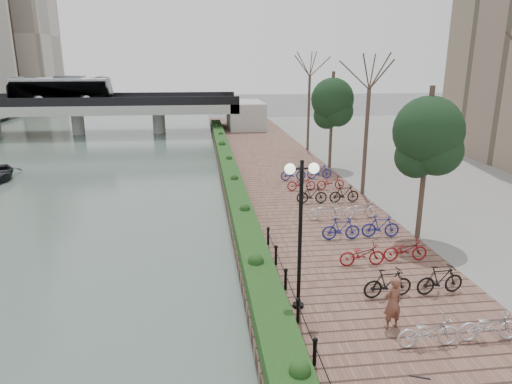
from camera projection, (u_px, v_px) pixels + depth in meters
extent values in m
cube|color=#4F635C|center=(9.00, 176.00, 32.69)|extent=(30.00, 130.00, 0.02)
cube|color=brown|center=(290.00, 193.00, 27.67)|extent=(8.00, 75.00, 0.50)
cube|color=#163613|center=(231.00, 176.00, 29.51)|extent=(1.10, 56.00, 0.60)
cylinder|color=black|center=(315.00, 353.00, 11.45)|extent=(0.10, 0.10, 0.70)
cylinder|color=black|center=(298.00, 311.00, 13.36)|extent=(0.10, 0.10, 0.70)
cylinder|color=black|center=(286.00, 280.00, 15.27)|extent=(0.10, 0.10, 0.70)
cylinder|color=black|center=(276.00, 256.00, 17.18)|extent=(0.10, 0.10, 0.70)
cylinder|color=black|center=(268.00, 237.00, 19.09)|extent=(0.10, 0.10, 0.70)
cylinder|color=black|center=(300.00, 237.00, 13.66)|extent=(0.12, 0.12, 4.69)
cylinder|color=black|center=(302.00, 169.00, 13.09)|extent=(0.70, 0.06, 0.06)
sphere|color=white|center=(290.00, 169.00, 13.05)|extent=(0.32, 0.32, 0.32)
sphere|color=white|center=(314.00, 168.00, 13.13)|extent=(0.32, 0.32, 0.32)
imported|color=brown|center=(393.00, 303.00, 12.95)|extent=(0.66, 0.51, 1.60)
imported|color=silver|center=(427.00, 330.00, 12.24)|extent=(0.60, 1.71, 0.90)
imported|color=black|center=(388.00, 284.00, 14.71)|extent=(0.47, 1.66, 1.00)
imported|color=maroon|center=(361.00, 253.00, 17.21)|extent=(0.60, 1.71, 0.90)
imported|color=navy|center=(340.00, 228.00, 19.68)|extent=(0.47, 1.66, 1.00)
imported|color=silver|center=(325.00, 210.00, 22.17)|extent=(0.60, 1.71, 0.90)
imported|color=black|center=(312.00, 195.00, 24.64)|extent=(0.47, 1.66, 1.00)
imported|color=maroon|center=(301.00, 183.00, 27.14)|extent=(0.60, 1.72, 0.90)
imported|color=navy|center=(293.00, 172.00, 29.61)|extent=(0.47, 1.66, 1.00)
imported|color=silver|center=(489.00, 326.00, 12.45)|extent=(0.60, 1.71, 0.90)
imported|color=black|center=(441.00, 281.00, 14.92)|extent=(0.47, 1.66, 1.00)
imported|color=maroon|center=(406.00, 251.00, 17.42)|extent=(0.60, 1.71, 0.90)
imported|color=navy|center=(380.00, 226.00, 19.89)|extent=(0.47, 1.66, 1.00)
imported|color=silver|center=(360.00, 209.00, 22.38)|extent=(0.60, 1.71, 0.90)
imported|color=black|center=(344.00, 193.00, 24.85)|extent=(0.47, 1.66, 1.00)
imported|color=maroon|center=(331.00, 182.00, 27.35)|extent=(0.60, 1.72, 0.90)
imported|color=navy|center=(320.00, 172.00, 29.82)|extent=(0.47, 1.66, 1.00)
cube|color=#A4A5A0|center=(76.00, 108.00, 50.96)|extent=(36.00, 8.00, 1.00)
cube|color=black|center=(66.00, 102.00, 46.98)|extent=(36.00, 0.15, 0.90)
cube|color=black|center=(84.00, 97.00, 54.43)|extent=(36.00, 0.15, 0.90)
cylinder|color=#A4A5A0|center=(78.00, 123.00, 51.44)|extent=(1.40, 1.40, 2.50)
cylinder|color=#A4A5A0|center=(159.00, 122.00, 52.49)|extent=(1.40, 1.40, 2.50)
imported|color=silver|center=(61.00, 90.00, 50.26)|extent=(2.52, 10.77, 3.00)
cube|color=#B9A99A|center=(15.00, 35.00, 79.69)|extent=(12.00, 12.00, 24.00)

